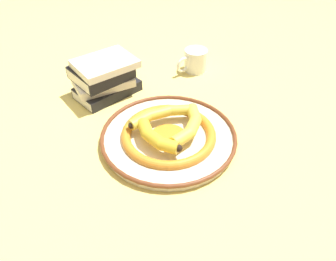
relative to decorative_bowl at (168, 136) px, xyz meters
name	(u,v)px	position (x,y,z in m)	size (l,w,h in m)	color
ground_plane	(168,145)	(-0.02, 0.00, -0.02)	(2.80, 2.80, 0.00)	#E5CC6B
decorative_bowl	(168,136)	(0.00, 0.00, 0.00)	(0.39, 0.39, 0.04)	beige
banana_a	(154,137)	(-0.05, 0.04, 0.04)	(0.14, 0.13, 0.04)	gold
banana_b	(189,127)	(0.00, -0.06, 0.04)	(0.19, 0.10, 0.03)	yellow
banana_c	(161,114)	(0.06, 0.02, 0.04)	(0.10, 0.20, 0.03)	gold
book_stack	(103,78)	(0.24, 0.22, 0.05)	(0.23, 0.25, 0.13)	black
coffee_mug	(194,60)	(0.40, -0.10, 0.03)	(0.10, 0.12, 0.08)	white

